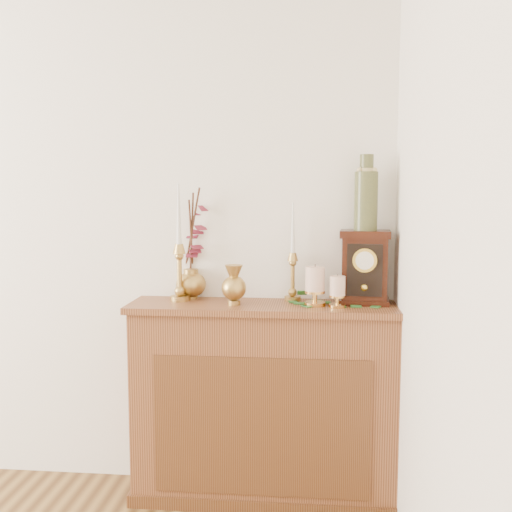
# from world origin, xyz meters

# --- Properties ---
(console_shelf) EXTENTS (1.24, 0.34, 0.93)m
(console_shelf) POSITION_xyz_m (1.40, 2.10, 0.44)
(console_shelf) COLOR brown
(console_shelf) RESTS_ON ground
(candlestick_left) EXTENTS (0.09, 0.09, 0.55)m
(candlestick_left) POSITION_xyz_m (1.00, 2.14, 1.11)
(candlestick_left) COLOR tan
(candlestick_left) RESTS_ON console_shelf
(candlestick_center) EXTENTS (0.08, 0.08, 0.46)m
(candlestick_center) POSITION_xyz_m (1.53, 2.20, 1.08)
(candlestick_center) COLOR tan
(candlestick_center) RESTS_ON console_shelf
(bud_vase) EXTENTS (0.11, 0.11, 0.18)m
(bud_vase) POSITION_xyz_m (1.27, 2.06, 1.02)
(bud_vase) COLOR tan
(bud_vase) RESTS_ON console_shelf
(ginger_jar) EXTENTS (0.22, 0.23, 0.53)m
(ginger_jar) POSITION_xyz_m (1.05, 2.24, 1.17)
(ginger_jar) COLOR tan
(ginger_jar) RESTS_ON console_shelf
(pillar_candle_left) EXTENTS (0.10, 0.10, 0.19)m
(pillar_candle_left) POSITION_xyz_m (1.63, 2.08, 1.03)
(pillar_candle_left) COLOR gold
(pillar_candle_left) RESTS_ON console_shelf
(pillar_candle_right) EXTENTS (0.08, 0.08, 0.15)m
(pillar_candle_right) POSITION_xyz_m (1.73, 2.05, 1.01)
(pillar_candle_right) COLOR gold
(pillar_candle_right) RESTS_ON console_shelf
(ivy_garland) EXTENTS (0.46, 0.19, 0.08)m
(ivy_garland) POSITION_xyz_m (1.77, 2.10, 0.94)
(ivy_garland) COLOR #296627
(ivy_garland) RESTS_ON console_shelf
(mantel_clock) EXTENTS (0.24, 0.17, 0.34)m
(mantel_clock) POSITION_xyz_m (1.85, 2.15, 1.09)
(mantel_clock) COLOR #38140B
(mantel_clock) RESTS_ON console_shelf
(ceramic_vase) EXTENTS (0.11, 0.11, 0.34)m
(ceramic_vase) POSITION_xyz_m (1.86, 2.16, 1.42)
(ceramic_vase) COLOR #172F24
(ceramic_vase) RESTS_ON mantel_clock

